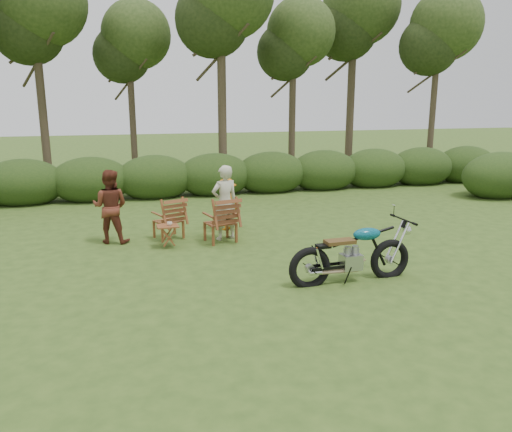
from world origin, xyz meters
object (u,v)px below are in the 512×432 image
object	(u,v)px
side_table	(168,236)
adult_a	(225,239)
motorcycle	(350,281)
adult_b	(113,242)
lawn_chair_left	(169,238)
cup	(170,224)
lawn_chair_right	(221,242)
child	(227,229)

from	to	relation	value
side_table	adult_a	size ratio (longest dim) A/B	0.29
motorcycle	adult_b	xyz separation A→B (m)	(-4.09, 3.69, 0.00)
motorcycle	side_table	xyz separation A→B (m)	(-2.91, 2.95, 0.25)
adult_b	side_table	bearing A→B (deg)	166.88
lawn_chair_left	cup	size ratio (longest dim) A/B	8.95
motorcycle	lawn_chair_left	xyz separation A→B (m)	(-2.82, 3.70, 0.00)
lawn_chair_right	adult_b	xyz separation A→B (m)	(-2.37, 0.61, 0.00)
lawn_chair_right	lawn_chair_left	bearing A→B (deg)	-41.94
side_table	adult_b	bearing A→B (deg)	147.91
lawn_chair_right	child	distance (m)	1.08
motorcycle	lawn_chair_right	xyz separation A→B (m)	(-1.72, 3.08, 0.00)
motorcycle	lawn_chair_left	size ratio (longest dim) A/B	2.26
lawn_chair_right	child	xyz separation A→B (m)	(0.37, 1.02, 0.00)
motorcycle	child	size ratio (longest dim) A/B	1.72
lawn_chair_right	cup	bearing A→B (deg)	-5.22
cup	motorcycle	bearing A→B (deg)	-45.68
adult_a	adult_b	size ratio (longest dim) A/B	1.04
lawn_chair_left	cup	xyz separation A→B (m)	(-0.04, -0.77, 0.54)
lawn_chair_left	cup	distance (m)	0.94
side_table	child	xyz separation A→B (m)	(1.56, 1.15, -0.25)
motorcycle	side_table	world-z (taller)	motorcycle
cup	child	xyz separation A→B (m)	(1.52, 1.17, -0.54)
motorcycle	adult_a	size ratio (longest dim) A/B	1.28
adult_a	adult_b	xyz separation A→B (m)	(-2.51, 0.44, 0.00)
child	lawn_chair_right	bearing A→B (deg)	37.07
adult_a	lawn_chair_right	bearing A→B (deg)	36.66
adult_a	lawn_chair_left	bearing A→B (deg)	-33.10
lawn_chair_right	adult_b	size ratio (longest dim) A/B	0.63
lawn_chair_left	adult_a	xyz separation A→B (m)	(1.25, -0.44, 0.00)
adult_a	child	world-z (taller)	adult_a
lawn_chair_right	lawn_chair_left	world-z (taller)	lawn_chair_right
lawn_chair_right	cup	distance (m)	1.27
motorcycle	adult_a	distance (m)	3.62
motorcycle	child	bearing A→B (deg)	106.24
lawn_chair_left	side_table	distance (m)	0.79
motorcycle	adult_b	world-z (taller)	adult_b
side_table	adult_a	distance (m)	1.39
lawn_chair_left	motorcycle	bearing A→B (deg)	107.03
side_table	cup	xyz separation A→B (m)	(0.04, -0.02, 0.29)
child	lawn_chair_left	bearing A→B (deg)	-17.57
side_table	adult_a	bearing A→B (deg)	12.81
motorcycle	cup	bearing A→B (deg)	132.41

